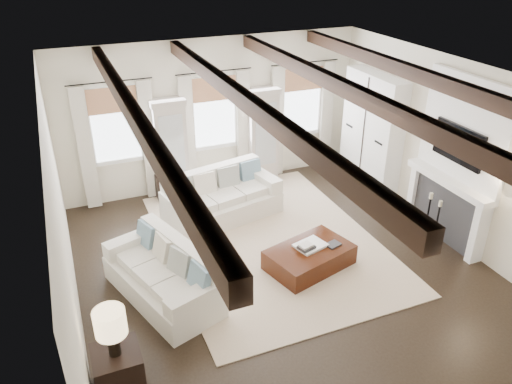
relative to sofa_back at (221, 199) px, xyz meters
name	(u,v)px	position (x,y,z in m)	size (l,w,h in m)	color
ground	(288,276)	(0.39, -2.28, -0.38)	(7.50, 7.50, 0.00)	black
room_shell	(309,144)	(1.14, -1.38, 1.51)	(6.54, 7.54, 3.22)	silver
area_rug	(269,241)	(0.51, -1.21, -0.37)	(3.66, 4.96, 0.02)	#C4AE94
sofa_back	(221,199)	(0.00, 0.00, 0.00)	(2.39, 1.47, 0.95)	white
sofa_left	(165,276)	(-1.57, -1.99, -0.02)	(1.55, 2.28, 0.89)	white
ottoman	(309,258)	(0.82, -2.18, -0.20)	(1.39, 0.87, 0.37)	black
tray	(310,245)	(0.86, -2.12, 0.00)	(0.50, 0.38, 0.04)	white
book_lower	(306,247)	(0.74, -2.20, 0.04)	(0.26, 0.20, 0.04)	#262628
book_upper	(306,245)	(0.73, -2.19, 0.08)	(0.22, 0.17, 0.03)	beige
book_loose	(333,244)	(1.23, -2.24, 0.00)	(0.24, 0.18, 0.03)	#262628
side_table_front	(118,370)	(-2.52, -3.53, -0.10)	(0.57, 0.57, 0.57)	black
lamp_front	(110,325)	(-2.52, -3.53, 0.63)	(0.37, 0.37, 0.64)	black
side_table_back	(165,188)	(-0.85, 1.14, -0.12)	(0.35, 0.35, 0.53)	black
lamp_back	(162,160)	(-0.85, 1.14, 0.52)	(0.32, 0.32, 0.55)	black
candlestick_near	(436,225)	(3.29, -2.36, -0.03)	(0.17, 0.17, 0.85)	black
candlestick_far	(427,218)	(3.29, -2.11, -0.02)	(0.18, 0.18, 0.88)	black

